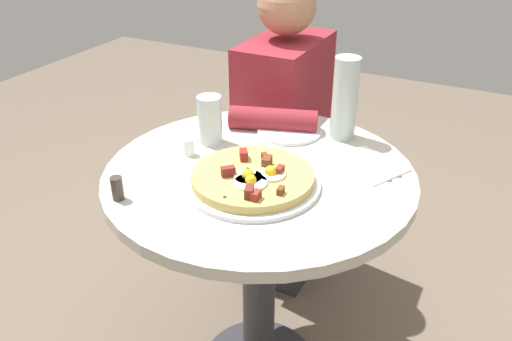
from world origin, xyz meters
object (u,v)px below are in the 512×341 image
water_glass (210,120)px  pepper_shaker (117,188)px  bread_plate (289,131)px  dining_table (259,226)px  person_seated (283,155)px  salt_shaker (189,147)px  fork (374,161)px  knife (364,165)px  water_bottle (345,99)px  breakfast_pizza (253,177)px  pizza_plate (253,183)px

water_glass → pepper_shaker: 0.36m
bread_plate → dining_table: bearing=-174.8°
person_seated → salt_shaker: (-0.52, 0.05, 0.25)m
fork → water_glass: water_glass is taller
knife → water_glass: size_ratio=1.31×
dining_table → water_bottle: size_ratio=3.39×
fork → knife: (-0.03, 0.02, 0.00)m
water_glass → pepper_shaker: (-0.36, 0.04, -0.04)m
fork → person_seated: bearing=-11.3°
water_glass → breakfast_pizza: bearing=-126.7°
water_glass → salt_shaker: size_ratio=3.03×
knife → water_bottle: (0.15, 0.11, 0.11)m
bread_plate → pepper_shaker: bearing=157.7°
person_seated → pizza_plate: person_seated is taller
breakfast_pizza → dining_table: bearing=15.4°
person_seated → water_bottle: 0.50m
person_seated → water_glass: person_seated is taller
dining_table → water_glass: bearing=66.8°
pizza_plate → pepper_shaker: 0.32m
fork → water_bottle: 0.21m
person_seated → pizza_plate: size_ratio=3.41×
knife → pepper_shaker: size_ratio=3.12×
person_seated → water_glass: (-0.42, 0.04, 0.30)m
fork → pepper_shaker: pepper_shaker is taller
person_seated → breakfast_pizza: person_seated is taller
pizza_plate → salt_shaker: 0.24m
dining_table → water_glass: 0.32m
breakfast_pizza → knife: (0.21, -0.22, -0.02)m
person_seated → salt_shaker: size_ratio=25.02×
knife → pepper_shaker: bearing=69.3°
pizza_plate → breakfast_pizza: (-0.00, -0.00, 0.02)m
dining_table → salt_shaker: salt_shaker is taller
breakfast_pizza → water_bottle: 0.39m
bread_plate → breakfast_pizza: bearing=-172.3°
dining_table → breakfast_pizza: size_ratio=2.68×
salt_shaker → knife: bearing=-71.8°
pizza_plate → knife: size_ratio=1.85×
pepper_shaker → bread_plate: bearing=-22.3°
salt_shaker → pepper_shaker: size_ratio=0.79×
water_bottle → salt_shaker: bearing=131.4°
knife → dining_table: bearing=58.3°
breakfast_pizza → fork: 0.34m
pizza_plate → bread_plate: 0.32m
dining_table → water_bottle: (0.28, -0.13, 0.29)m
bread_plate → salt_shaker: (-0.25, 0.19, 0.02)m
dining_table → fork: fork is taller
person_seated → pepper_shaker: size_ratio=19.64×
pizza_plate → pepper_shaker: pepper_shaker is taller
bread_plate → fork: bearing=-105.0°
breakfast_pizza → water_bottle: water_bottle is taller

